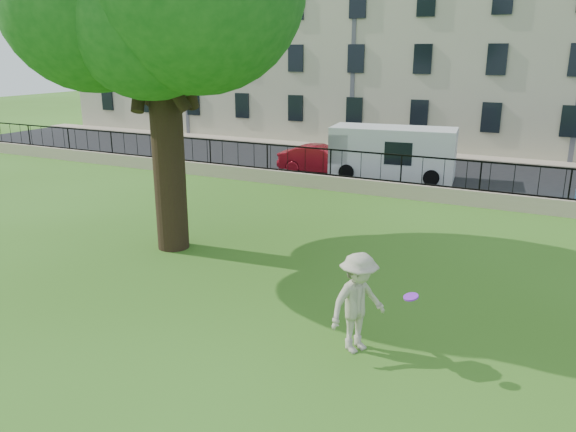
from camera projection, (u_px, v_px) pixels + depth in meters
The scene contains 10 objects.
ground at pixel (248, 322), 12.10m from camera, with size 120.00×120.00×0.00m, color #366317.
retaining_wall at pixel (400, 190), 22.32m from camera, with size 50.00×0.40×0.60m, color tan.
iron_railing at pixel (401, 169), 22.08m from camera, with size 50.00×0.05×1.13m.
street at pixel (427, 175), 26.45m from camera, with size 60.00×9.00×0.01m, color black.
sidewalk at pixel (449, 156), 30.90m from camera, with size 60.00×1.40×0.12m, color tan.
building_row at pixel (476, 29), 33.83m from camera, with size 56.40×10.40×13.80m.
man at pixel (358, 303), 10.69m from camera, with size 1.29×0.74×2.00m, color #B4AC92.
frisbee at pixel (411, 297), 9.98m from camera, with size 0.27×0.27×0.03m, color purple.
red_sedan at pixel (321, 160), 26.62m from camera, with size 1.40×4.02×1.33m, color maroon.
white_van at pixel (393, 153), 25.57m from camera, with size 5.52×2.15×2.32m, color silver.
Camera 1 is at (5.66, -9.43, 5.61)m, focal length 35.00 mm.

